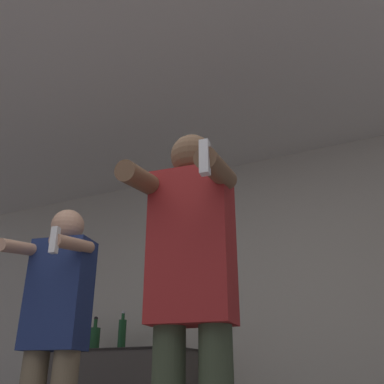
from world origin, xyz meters
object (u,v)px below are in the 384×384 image
at_px(bottle_amber_bourbon, 122,334).
at_px(bottle_brown_liquor, 94,338).
at_px(bottle_dark_rum, 166,334).
at_px(bottle_short_whiskey, 81,338).
at_px(person_woman_foreground, 191,295).
at_px(person_man_side, 54,335).

bearing_deg(bottle_amber_bourbon, bottle_brown_liquor, 180.00).
bearing_deg(bottle_dark_rum, bottle_brown_liquor, 180.00).
distance_m(bottle_brown_liquor, bottle_amber_bourbon, 0.28).
relative_size(bottle_short_whiskey, bottle_dark_rum, 1.01).
distance_m(bottle_short_whiskey, person_woman_foreground, 2.33).
bearing_deg(bottle_amber_bourbon, bottle_dark_rum, -0.00).
bearing_deg(person_woman_foreground, bottle_short_whiskey, 139.82).
relative_size(bottle_brown_liquor, bottle_dark_rum, 0.99).
bearing_deg(person_man_side, bottle_amber_bourbon, 106.28).
height_order(bottle_brown_liquor, person_man_side, person_man_side).
distance_m(bottle_brown_liquor, bottle_short_whiskey, 0.14).
relative_size(bottle_short_whiskey, person_man_side, 0.17).
bearing_deg(bottle_dark_rum, person_woman_foreground, -58.11).
relative_size(bottle_brown_liquor, person_woman_foreground, 0.16).
height_order(bottle_brown_liquor, bottle_dark_rum, bottle_dark_rum).
distance_m(bottle_amber_bourbon, bottle_dark_rum, 0.42).
bearing_deg(bottle_dark_rum, person_man_side, -93.68).
relative_size(bottle_short_whiskey, person_woman_foreground, 0.16).
height_order(bottle_short_whiskey, person_man_side, person_man_side).
relative_size(bottle_brown_liquor, bottle_short_whiskey, 0.98).
relative_size(bottle_amber_bourbon, bottle_dark_rum, 1.09).
height_order(bottle_dark_rum, person_woman_foreground, person_woman_foreground).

